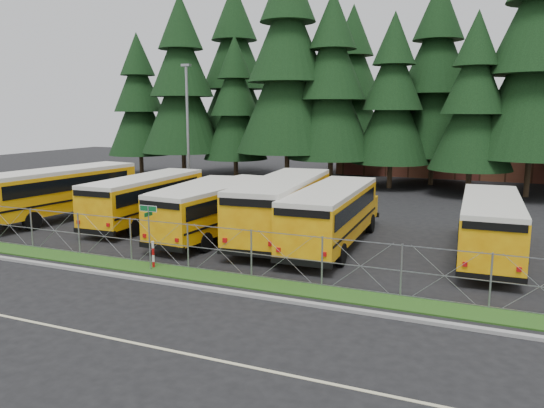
{
  "coord_description": "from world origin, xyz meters",
  "views": [
    {
      "loc": [
        10.95,
        -19.79,
        6.7
      ],
      "look_at": [
        0.77,
        4.0,
        2.15
      ],
      "focal_mm": 35.0,
      "sensor_mm": 36.0,
      "label": 1
    }
  ],
  "objects_px": {
    "bus_5": "(285,208)",
    "bus_2": "(149,200)",
    "bus_4": "(221,210)",
    "bus_3": "(201,205)",
    "bus_east": "(490,228)",
    "street_sign": "(149,224)",
    "striped_bollard": "(153,255)",
    "bus_6": "(333,217)",
    "light_standard": "(188,127)",
    "bus_0": "(66,193)"
  },
  "relations": [
    {
      "from": "bus_3",
      "to": "bus_east",
      "type": "relative_size",
      "value": 0.9
    },
    {
      "from": "bus_2",
      "to": "bus_6",
      "type": "relative_size",
      "value": 0.96
    },
    {
      "from": "bus_2",
      "to": "street_sign",
      "type": "relative_size",
      "value": 3.92
    },
    {
      "from": "bus_2",
      "to": "bus_6",
      "type": "bearing_deg",
      "value": -6.53
    },
    {
      "from": "light_standard",
      "to": "bus_6",
      "type": "bearing_deg",
      "value": -33.93
    },
    {
      "from": "bus_4",
      "to": "bus_3",
      "type": "bearing_deg",
      "value": 148.19
    },
    {
      "from": "bus_2",
      "to": "bus_4",
      "type": "bearing_deg",
      "value": -14.91
    },
    {
      "from": "bus_3",
      "to": "bus_4",
      "type": "bearing_deg",
      "value": -42.23
    },
    {
      "from": "bus_4",
      "to": "bus_east",
      "type": "xyz_separation_m",
      "value": [
        13.41,
        1.05,
        -0.01
      ]
    },
    {
      "from": "bus_3",
      "to": "bus_5",
      "type": "distance_m",
      "value": 5.5
    },
    {
      "from": "bus_5",
      "to": "bus_6",
      "type": "distance_m",
      "value": 3.0
    },
    {
      "from": "bus_2",
      "to": "striped_bollard",
      "type": "xyz_separation_m",
      "value": [
        5.75,
        -7.7,
        -0.84
      ]
    },
    {
      "from": "bus_4",
      "to": "light_standard",
      "type": "distance_m",
      "value": 13.62
    },
    {
      "from": "bus_6",
      "to": "street_sign",
      "type": "distance_m",
      "value": 9.23
    },
    {
      "from": "bus_4",
      "to": "bus_5",
      "type": "xyz_separation_m",
      "value": [
        3.28,
        1.05,
        0.18
      ]
    },
    {
      "from": "bus_0",
      "to": "bus_2",
      "type": "xyz_separation_m",
      "value": [
        5.82,
        0.68,
        -0.14
      ]
    },
    {
      "from": "bus_2",
      "to": "street_sign",
      "type": "distance_m",
      "value": 9.89
    },
    {
      "from": "striped_bollard",
      "to": "light_standard",
      "type": "bearing_deg",
      "value": 117.11
    },
    {
      "from": "bus_3",
      "to": "bus_6",
      "type": "xyz_separation_m",
      "value": [
        8.37,
        -1.28,
        0.21
      ]
    },
    {
      "from": "bus_2",
      "to": "light_standard",
      "type": "xyz_separation_m",
      "value": [
        -2.67,
        8.75,
        4.06
      ]
    },
    {
      "from": "bus_4",
      "to": "bus_east",
      "type": "bearing_deg",
      "value": 9.1
    },
    {
      "from": "bus_east",
      "to": "bus_5",
      "type": "bearing_deg",
      "value": 178.02
    },
    {
      "from": "bus_0",
      "to": "bus_5",
      "type": "height_order",
      "value": "bus_5"
    },
    {
      "from": "bus_2",
      "to": "bus_3",
      "type": "xyz_separation_m",
      "value": [
        3.39,
        0.32,
        -0.15
      ]
    },
    {
      "from": "bus_4",
      "to": "bus_5",
      "type": "distance_m",
      "value": 3.45
    },
    {
      "from": "bus_3",
      "to": "bus_4",
      "type": "xyz_separation_m",
      "value": [
        2.19,
        -1.61,
        0.14
      ]
    },
    {
      "from": "bus_0",
      "to": "bus_6",
      "type": "distance_m",
      "value": 17.59
    },
    {
      "from": "bus_6",
      "to": "street_sign",
      "type": "bearing_deg",
      "value": -132.58
    },
    {
      "from": "street_sign",
      "to": "striped_bollard",
      "type": "relative_size",
      "value": 2.34
    },
    {
      "from": "bus_east",
      "to": "street_sign",
      "type": "bearing_deg",
      "value": -151.56
    },
    {
      "from": "bus_2",
      "to": "striped_bollard",
      "type": "relative_size",
      "value": 9.17
    },
    {
      "from": "bus_0",
      "to": "bus_4",
      "type": "xyz_separation_m",
      "value": [
        11.4,
        -0.61,
        -0.15
      ]
    },
    {
      "from": "bus_3",
      "to": "bus_4",
      "type": "distance_m",
      "value": 2.72
    },
    {
      "from": "street_sign",
      "to": "bus_5",
      "type": "bearing_deg",
      "value": 68.49
    },
    {
      "from": "bus_3",
      "to": "bus_east",
      "type": "distance_m",
      "value": 15.61
    },
    {
      "from": "bus_4",
      "to": "bus_east",
      "type": "height_order",
      "value": "bus_4"
    },
    {
      "from": "bus_6",
      "to": "light_standard",
      "type": "distance_m",
      "value": 17.85
    },
    {
      "from": "bus_3",
      "to": "bus_5",
      "type": "xyz_separation_m",
      "value": [
        5.46,
        -0.56,
        0.32
      ]
    },
    {
      "from": "striped_bollard",
      "to": "light_standard",
      "type": "xyz_separation_m",
      "value": [
        -8.42,
        16.45,
        4.9
      ]
    },
    {
      "from": "bus_3",
      "to": "bus_5",
      "type": "bearing_deg",
      "value": -11.71
    },
    {
      "from": "bus_0",
      "to": "bus_5",
      "type": "bearing_deg",
      "value": 8.18
    },
    {
      "from": "bus_east",
      "to": "striped_bollard",
      "type": "xyz_separation_m",
      "value": [
        -13.24,
        -7.46,
        -0.83
      ]
    },
    {
      "from": "bus_0",
      "to": "bus_3",
      "type": "distance_m",
      "value": 9.27
    },
    {
      "from": "street_sign",
      "to": "bus_4",
      "type": "bearing_deg",
      "value": 91.92
    },
    {
      "from": "bus_5",
      "to": "bus_2",
      "type": "bearing_deg",
      "value": 173.05
    },
    {
      "from": "bus_0",
      "to": "light_standard",
      "type": "distance_m",
      "value": 10.68
    },
    {
      "from": "bus_east",
      "to": "street_sign",
      "type": "height_order",
      "value": "bus_east"
    },
    {
      "from": "bus_3",
      "to": "light_standard",
      "type": "distance_m",
      "value": 11.2
    },
    {
      "from": "bus_0",
      "to": "bus_5",
      "type": "distance_m",
      "value": 14.68
    },
    {
      "from": "bus_5",
      "to": "light_standard",
      "type": "bearing_deg",
      "value": 136.68
    }
  ]
}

